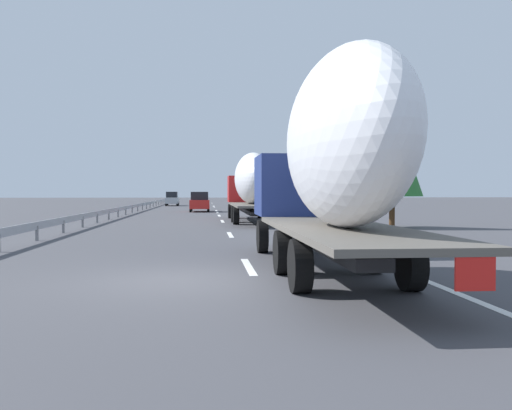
{
  "coord_description": "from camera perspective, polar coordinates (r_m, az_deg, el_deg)",
  "views": [
    {
      "loc": [
        -12.21,
        -0.68,
        1.95
      ],
      "look_at": [
        17.79,
        -3.46,
        1.22
      ],
      "focal_mm": 38.55,
      "sensor_mm": 36.0,
      "label": 1
    }
  ],
  "objects": [
    {
      "name": "lane_stripe_4",
      "position": [
        51.7,
        -4.04,
        -0.77
      ],
      "size": [
        3.2,
        0.2,
        0.01
      ],
      "primitive_type": "cube",
      "color": "white",
      "rests_on": "ground_plane"
    },
    {
      "name": "car_silver_hatch",
      "position": [
        76.91,
        -8.69,
        0.64
      ],
      "size": [
        4.56,
        1.73,
        1.94
      ],
      "color": "#ADB2B7",
      "rests_on": "ground_plane"
    },
    {
      "name": "tree_0",
      "position": [
        71.81,
        3.85,
        3.14
      ],
      "size": [
        3.69,
        3.69,
        7.07
      ],
      "color": "#472D19",
      "rests_on": "ground_plane"
    },
    {
      "name": "guardrail_median",
      "position": [
        55.63,
        -12.18,
        -0.05
      ],
      "size": [
        94.0,
        0.1,
        0.76
      ],
      "color": "#9EA0A5",
      "rests_on": "ground_plane"
    },
    {
      "name": "tree_1",
      "position": [
        79.4,
        2.24,
        3.12
      ],
      "size": [
        3.54,
        3.54,
        7.13
      ],
      "color": "#472D19",
      "rests_on": "ground_plane"
    },
    {
      "name": "ground_plane",
      "position": [
        52.25,
        -6.03,
        -0.76
      ],
      "size": [
        260.0,
        260.0,
        0.0
      ],
      "primitive_type": "plane",
      "color": "#424247"
    },
    {
      "name": "lane_stripe_5",
      "position": [
        56.33,
        -4.14,
        -0.59
      ],
      "size": [
        3.2,
        0.2,
        0.01
      ],
      "primitive_type": "cube",
      "color": "white",
      "rests_on": "ground_plane"
    },
    {
      "name": "edge_line_right",
      "position": [
        57.44,
        -0.47,
        -0.55
      ],
      "size": [
        110.0,
        0.2,
        0.01
      ],
      "primitive_type": "cube",
      "color": "white",
      "rests_on": "ground_plane"
    },
    {
      "name": "lane_stripe_2",
      "position": [
        36.25,
        -3.51,
        -1.69
      ],
      "size": [
        3.2,
        0.2,
        0.01
      ],
      "primitive_type": "cube",
      "color": "white",
      "rests_on": "ground_plane"
    },
    {
      "name": "lane_stripe_1",
      "position": [
        24.91,
        -2.7,
        -3.1
      ],
      "size": [
        3.2,
        0.2,
        0.01
      ],
      "primitive_type": "cube",
      "color": "white",
      "rests_on": "ground_plane"
    },
    {
      "name": "lane_stripe_6",
      "position": [
        69.85,
        -4.36,
        -0.21
      ],
      "size": [
        3.2,
        0.2,
        0.01
      ],
      "primitive_type": "cube",
      "color": "white",
      "rests_on": "ground_plane"
    },
    {
      "name": "lane_stripe_3",
      "position": [
        44.77,
        -3.85,
        -1.11
      ],
      "size": [
        3.2,
        0.2,
        0.01
      ],
      "primitive_type": "cube",
      "color": "white",
      "rests_on": "ground_plane"
    },
    {
      "name": "truck_trailing",
      "position": [
        12.81,
        7.92,
        4.83
      ],
      "size": [
        12.88,
        2.55,
        4.92
      ],
      "color": "navy",
      "rests_on": "ground_plane"
    },
    {
      "name": "road_sign",
      "position": [
        53.39,
        1.19,
        1.62
      ],
      "size": [
        0.1,
        0.9,
        3.13
      ],
      "color": "gray",
      "rests_on": "ground_plane"
    },
    {
      "name": "lane_stripe_0",
      "position": [
        14.39,
        -0.79,
        -6.4
      ],
      "size": [
        3.2,
        0.2,
        0.01
      ],
      "primitive_type": "cube",
      "color": "white",
      "rests_on": "ground_plane"
    },
    {
      "name": "lane_stripe_7",
      "position": [
        74.67,
        -4.42,
        -0.11
      ],
      "size": [
        3.2,
        0.2,
        0.01
      ],
      "primitive_type": "cube",
      "color": "white",
      "rests_on": "ground_plane"
    },
    {
      "name": "tree_2",
      "position": [
        30.78,
        13.96,
        5.46
      ],
      "size": [
        3.26,
        3.26,
        6.63
      ],
      "color": "#472D19",
      "rests_on": "ground_plane"
    },
    {
      "name": "lane_stripe_8",
      "position": [
        94.34,
        -4.6,
        0.21
      ],
      "size": [
        3.2,
        0.2,
        0.01
      ],
      "primitive_type": "cube",
      "color": "white",
      "rests_on": "ground_plane"
    },
    {
      "name": "truck_lead",
      "position": [
        35.17,
        -0.52,
        2.24
      ],
      "size": [
        14.4,
        2.55,
        4.36
      ],
      "color": "#B21919",
      "rests_on": "ground_plane"
    },
    {
      "name": "car_red_compact",
      "position": [
        53.77,
        -5.87,
        0.34
      ],
      "size": [
        4.47,
        1.9,
        1.94
      ],
      "color": "red",
      "rests_on": "ground_plane"
    }
  ]
}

